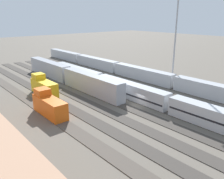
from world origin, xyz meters
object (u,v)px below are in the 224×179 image
(train_on_track_4, at_px, (68,75))
(train_on_track_6, at_px, (44,87))
(train_on_track_0, at_px, (171,81))
(train_on_track_7, at_px, (49,105))
(light_mast_0, at_px, (177,15))
(train_on_track_3, at_px, (170,104))

(train_on_track_4, bearing_deg, train_on_track_6, 115.49)
(train_on_track_0, bearing_deg, train_on_track_7, 81.87)
(train_on_track_0, relative_size, train_on_track_4, 2.94)
(train_on_track_7, height_order, train_on_track_4, same)
(train_on_track_0, xyz_separation_m, train_on_track_4, (22.87, 20.00, 0.55))
(train_on_track_7, height_order, light_mast_0, light_mast_0)
(train_on_track_3, bearing_deg, light_mast_0, -55.56)
(train_on_track_6, relative_size, train_on_track_4, 0.21)
(train_on_track_7, distance_m, light_mast_0, 42.38)
(train_on_track_6, distance_m, train_on_track_3, 32.38)
(train_on_track_0, relative_size, train_on_track_3, 1.45)
(train_on_track_3, bearing_deg, train_on_track_4, 8.50)
(train_on_track_0, xyz_separation_m, train_on_track_3, (-10.60, 15.00, -0.07))
(train_on_track_0, xyz_separation_m, train_on_track_6, (18.10, 30.00, 0.09))
(train_on_track_6, bearing_deg, train_on_track_7, 159.12)
(train_on_track_7, bearing_deg, train_on_track_4, -40.01)
(train_on_track_0, distance_m, light_mast_0, 18.26)
(train_on_track_0, bearing_deg, train_on_track_6, 58.89)
(train_on_track_4, xyz_separation_m, light_mast_0, (-20.87, -23.37, 17.28))
(light_mast_0, bearing_deg, train_on_track_7, 85.53)
(train_on_track_0, bearing_deg, train_on_track_3, 125.24)
(train_on_track_3, xyz_separation_m, train_on_track_4, (33.47, 5.00, 0.62))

